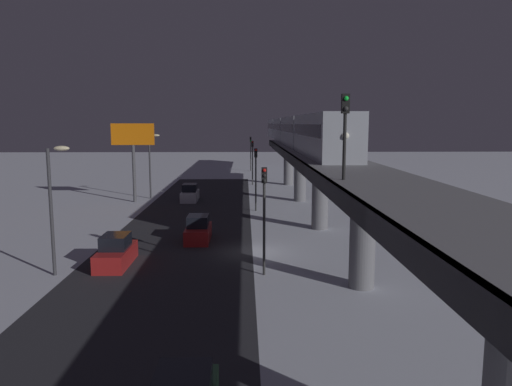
% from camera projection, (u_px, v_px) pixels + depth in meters
% --- Properties ---
extents(ground_plane, '(240.00, 240.00, 0.00)m').
position_uv_depth(ground_plane, '(252.00, 252.00, 34.23)').
color(ground_plane, silver).
extents(avenue_asphalt, '(11.00, 90.41, 0.01)m').
position_uv_depth(avenue_asphalt, '(174.00, 252.00, 34.11)').
color(avenue_asphalt, '#28282D').
rests_on(avenue_asphalt, ground_plane).
extents(elevated_railway, '(5.00, 90.41, 6.27)m').
position_uv_depth(elevated_railway, '(336.00, 175.00, 33.60)').
color(elevated_railway, slate).
rests_on(elevated_railway, ground_plane).
extents(subway_train, '(2.94, 74.07, 3.40)m').
position_uv_depth(subway_train, '(291.00, 130.00, 67.45)').
color(subway_train, '#999EA8').
rests_on(subway_train, elevated_railway).
extents(rail_signal, '(0.36, 0.41, 4.00)m').
position_uv_depth(rail_signal, '(345.00, 122.00, 22.76)').
color(rail_signal, black).
rests_on(rail_signal, elevated_railway).
extents(sedan_red, '(1.80, 4.53, 1.97)m').
position_uv_depth(sedan_red, '(116.00, 253.00, 30.99)').
color(sedan_red, '#A51E1E').
rests_on(sedan_red, ground_plane).
extents(sedan_white, '(1.80, 4.48, 1.97)m').
position_uv_depth(sedan_white, '(190.00, 194.00, 56.78)').
color(sedan_white, silver).
rests_on(sedan_white, ground_plane).
extents(sedan_red_2, '(1.80, 4.18, 1.97)m').
position_uv_depth(sedan_red_2, '(198.00, 230.00, 37.43)').
color(sedan_red_2, '#A51E1E').
rests_on(sedan_red_2, ground_plane).
extents(traffic_light_near, '(0.32, 0.44, 6.40)m').
position_uv_depth(traffic_light_near, '(264.00, 205.00, 28.50)').
color(traffic_light_near, '#2D2D2D').
rests_on(traffic_light_near, ground_plane).
extents(traffic_light_mid, '(0.32, 0.44, 6.40)m').
position_uv_depth(traffic_light_mid, '(256.00, 170.00, 49.72)').
color(traffic_light_mid, '#2D2D2D').
rests_on(traffic_light_mid, ground_plane).
extents(traffic_light_far, '(0.32, 0.44, 6.40)m').
position_uv_depth(traffic_light_far, '(252.00, 156.00, 70.94)').
color(traffic_light_far, '#2D2D2D').
rests_on(traffic_light_far, ground_plane).
extents(traffic_light_distant, '(0.32, 0.44, 6.40)m').
position_uv_depth(traffic_light_distant, '(251.00, 149.00, 92.15)').
color(traffic_light_distant, '#2D2D2D').
rests_on(traffic_light_distant, ground_plane).
extents(commercial_billboard, '(4.80, 0.36, 8.90)m').
position_uv_depth(commercial_billboard, '(133.00, 142.00, 55.08)').
color(commercial_billboard, '#4C4C51').
rests_on(commercial_billboard, ground_plane).
extents(street_lamp_near, '(1.35, 0.44, 7.65)m').
position_uv_depth(street_lamp_near, '(54.00, 195.00, 28.34)').
color(street_lamp_near, '#38383D').
rests_on(street_lamp_near, ground_plane).
extents(street_lamp_far, '(1.35, 0.44, 7.65)m').
position_uv_depth(street_lamp_far, '(152.00, 158.00, 58.03)').
color(street_lamp_far, '#38383D').
rests_on(street_lamp_far, ground_plane).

